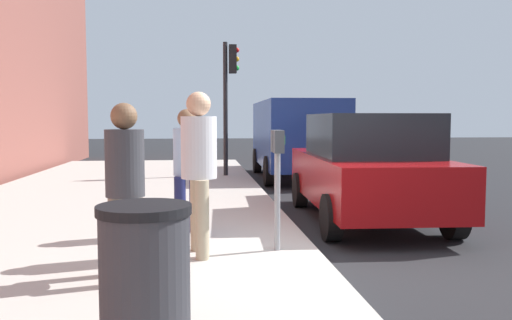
{
  "coord_description": "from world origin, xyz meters",
  "views": [
    {
      "loc": [
        -5.93,
        1.41,
        1.69
      ],
      "look_at": [
        0.15,
        0.74,
        1.21
      ],
      "focal_mm": 37.11,
      "sensor_mm": 36.0,
      "label": 1
    }
  ],
  "objects_px": {
    "parking_meter": "(277,164)",
    "parked_van_far": "(296,134)",
    "pedestrian_bystander": "(125,177)",
    "pedestrian_at_meter": "(199,158)",
    "traffic_signal": "(229,86)",
    "parking_officer": "(187,162)",
    "parked_sedan_near": "(367,167)",
    "trash_bin": "(145,284)"
  },
  "relations": [
    {
      "from": "parking_meter",
      "to": "pedestrian_bystander",
      "type": "xyz_separation_m",
      "value": [
        -0.96,
        1.61,
        -0.03
      ]
    },
    {
      "from": "pedestrian_bystander",
      "to": "traffic_signal",
      "type": "height_order",
      "value": "traffic_signal"
    },
    {
      "from": "parking_officer",
      "to": "parking_meter",
      "type": "bearing_deg",
      "value": -10.77
    },
    {
      "from": "traffic_signal",
      "to": "parking_meter",
      "type": "bearing_deg",
      "value": -179.55
    },
    {
      "from": "parked_van_far",
      "to": "traffic_signal",
      "type": "xyz_separation_m",
      "value": [
        -0.38,
        1.9,
        1.32
      ]
    },
    {
      "from": "pedestrian_bystander",
      "to": "trash_bin",
      "type": "distance_m",
      "value": 1.9
    },
    {
      "from": "pedestrian_bystander",
      "to": "traffic_signal",
      "type": "xyz_separation_m",
      "value": [
        9.3,
        -1.54,
        1.44
      ]
    },
    {
      "from": "parking_meter",
      "to": "trash_bin",
      "type": "relative_size",
      "value": 1.4
    },
    {
      "from": "parking_meter",
      "to": "traffic_signal",
      "type": "xyz_separation_m",
      "value": [
        8.34,
        0.07,
        1.41
      ]
    },
    {
      "from": "pedestrian_bystander",
      "to": "parking_officer",
      "type": "height_order",
      "value": "pedestrian_bystander"
    },
    {
      "from": "parking_officer",
      "to": "parked_van_far",
      "type": "distance_m",
      "value": 8.28
    },
    {
      "from": "traffic_signal",
      "to": "trash_bin",
      "type": "distance_m",
      "value": 11.33
    },
    {
      "from": "parking_meter",
      "to": "pedestrian_at_meter",
      "type": "height_order",
      "value": "pedestrian_at_meter"
    },
    {
      "from": "parking_meter",
      "to": "parked_van_far",
      "type": "distance_m",
      "value": 8.91
    },
    {
      "from": "parking_meter",
      "to": "pedestrian_bystander",
      "type": "bearing_deg",
      "value": 120.86
    },
    {
      "from": "parked_van_far",
      "to": "trash_bin",
      "type": "relative_size",
      "value": 5.19
    },
    {
      "from": "parked_van_far",
      "to": "traffic_signal",
      "type": "height_order",
      "value": "traffic_signal"
    },
    {
      "from": "pedestrian_bystander",
      "to": "parking_officer",
      "type": "bearing_deg",
      "value": 35.0
    },
    {
      "from": "pedestrian_at_meter",
      "to": "trash_bin",
      "type": "xyz_separation_m",
      "value": [
        -2.65,
        0.35,
        -0.59
      ]
    },
    {
      "from": "parking_officer",
      "to": "trash_bin",
      "type": "distance_m",
      "value": 3.76
    },
    {
      "from": "pedestrian_bystander",
      "to": "trash_bin",
      "type": "relative_size",
      "value": 1.67
    },
    {
      "from": "pedestrian_at_meter",
      "to": "parking_meter",
      "type": "bearing_deg",
      "value": -1.29
    },
    {
      "from": "parked_sedan_near",
      "to": "trash_bin",
      "type": "relative_size",
      "value": 4.43
    },
    {
      "from": "pedestrian_bystander",
      "to": "traffic_signal",
      "type": "bearing_deg",
      "value": 41.47
    },
    {
      "from": "pedestrian_bystander",
      "to": "parking_officer",
      "type": "relative_size",
      "value": 1.01
    },
    {
      "from": "parking_officer",
      "to": "pedestrian_at_meter",
      "type": "bearing_deg",
      "value": -50.53
    },
    {
      "from": "pedestrian_bystander",
      "to": "parked_van_far",
      "type": "distance_m",
      "value": 10.27
    },
    {
      "from": "parked_sedan_near",
      "to": "trash_bin",
      "type": "distance_m",
      "value": 5.98
    },
    {
      "from": "traffic_signal",
      "to": "pedestrian_at_meter",
      "type": "bearing_deg",
      "value": 174.31
    },
    {
      "from": "parked_sedan_near",
      "to": "trash_bin",
      "type": "height_order",
      "value": "parked_sedan_near"
    },
    {
      "from": "trash_bin",
      "to": "parked_sedan_near",
      "type": "bearing_deg",
      "value": -31.16
    },
    {
      "from": "pedestrian_at_meter",
      "to": "parked_van_far",
      "type": "xyz_separation_m",
      "value": [
        8.84,
        -2.75,
        0.01
      ]
    },
    {
      "from": "parking_meter",
      "to": "pedestrian_bystander",
      "type": "height_order",
      "value": "pedestrian_bystander"
    },
    {
      "from": "parked_sedan_near",
      "to": "parked_van_far",
      "type": "distance_m",
      "value": 6.38
    },
    {
      "from": "pedestrian_at_meter",
      "to": "parked_van_far",
      "type": "height_order",
      "value": "parked_van_far"
    },
    {
      "from": "pedestrian_at_meter",
      "to": "pedestrian_bystander",
      "type": "distance_m",
      "value": 1.1
    },
    {
      "from": "parking_officer",
      "to": "trash_bin",
      "type": "height_order",
      "value": "parking_officer"
    },
    {
      "from": "pedestrian_bystander",
      "to": "traffic_signal",
      "type": "distance_m",
      "value": 9.54
    },
    {
      "from": "pedestrian_at_meter",
      "to": "traffic_signal",
      "type": "relative_size",
      "value": 0.51
    },
    {
      "from": "pedestrian_at_meter",
      "to": "parking_officer",
      "type": "bearing_deg",
      "value": 89.19
    },
    {
      "from": "parking_meter",
      "to": "parking_officer",
      "type": "relative_size",
      "value": 0.84
    },
    {
      "from": "parking_meter",
      "to": "parking_officer",
      "type": "height_order",
      "value": "parking_officer"
    }
  ]
}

